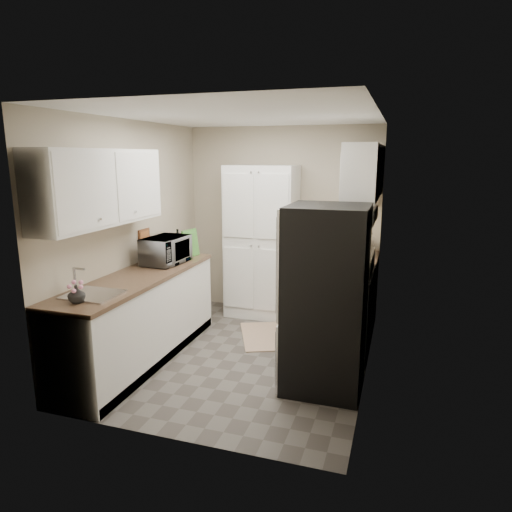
{
  "coord_description": "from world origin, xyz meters",
  "views": [
    {
      "loc": [
        1.54,
        -4.36,
        2.12
      ],
      "look_at": [
        0.09,
        0.15,
        1.07
      ],
      "focal_mm": 32.0,
      "sensor_mm": 36.0,
      "label": 1
    }
  ],
  "objects_px": {
    "refrigerator": "(326,299)",
    "wine_bottle": "(178,244)",
    "pantry_cabinet": "(262,242)",
    "microwave": "(166,250)",
    "electric_range": "(340,310)",
    "toaster_oven": "(361,247)"
  },
  "relations": [
    {
      "from": "wine_bottle",
      "to": "microwave",
      "type": "bearing_deg",
      "value": -82.25
    },
    {
      "from": "refrigerator",
      "to": "pantry_cabinet",
      "type": "bearing_deg",
      "value": 123.46
    },
    {
      "from": "refrigerator",
      "to": "toaster_oven",
      "type": "bearing_deg",
      "value": 84.88
    },
    {
      "from": "pantry_cabinet",
      "to": "microwave",
      "type": "relative_size",
      "value": 3.63
    },
    {
      "from": "microwave",
      "to": "refrigerator",
      "type": "bearing_deg",
      "value": -102.58
    },
    {
      "from": "pantry_cabinet",
      "to": "microwave",
      "type": "bearing_deg",
      "value": -123.14
    },
    {
      "from": "pantry_cabinet",
      "to": "refrigerator",
      "type": "relative_size",
      "value": 1.18
    },
    {
      "from": "wine_bottle",
      "to": "toaster_oven",
      "type": "bearing_deg",
      "value": 19.21
    },
    {
      "from": "electric_range",
      "to": "microwave",
      "type": "distance_m",
      "value": 2.05
    },
    {
      "from": "refrigerator",
      "to": "wine_bottle",
      "type": "relative_size",
      "value": 5.64
    },
    {
      "from": "electric_range",
      "to": "refrigerator",
      "type": "bearing_deg",
      "value": -92.48
    },
    {
      "from": "pantry_cabinet",
      "to": "refrigerator",
      "type": "height_order",
      "value": "pantry_cabinet"
    },
    {
      "from": "pantry_cabinet",
      "to": "refrigerator",
      "type": "distance_m",
      "value": 2.07
    },
    {
      "from": "electric_range",
      "to": "toaster_oven",
      "type": "xyz_separation_m",
      "value": [
        0.12,
        0.87,
        0.55
      ]
    },
    {
      "from": "electric_range",
      "to": "toaster_oven",
      "type": "bearing_deg",
      "value": 82.48
    },
    {
      "from": "electric_range",
      "to": "refrigerator",
      "type": "relative_size",
      "value": 0.66
    },
    {
      "from": "pantry_cabinet",
      "to": "refrigerator",
      "type": "xyz_separation_m",
      "value": [
        1.14,
        -1.73,
        -0.15
      ]
    },
    {
      "from": "toaster_oven",
      "to": "microwave",
      "type": "bearing_deg",
      "value": -148.91
    },
    {
      "from": "pantry_cabinet",
      "to": "microwave",
      "type": "xyz_separation_m",
      "value": [
        -0.77,
        -1.18,
        0.07
      ]
    },
    {
      "from": "electric_range",
      "to": "toaster_oven",
      "type": "relative_size",
      "value": 3.14
    },
    {
      "from": "microwave",
      "to": "wine_bottle",
      "type": "bearing_deg",
      "value": 11.07
    },
    {
      "from": "pantry_cabinet",
      "to": "wine_bottle",
      "type": "height_order",
      "value": "pantry_cabinet"
    }
  ]
}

